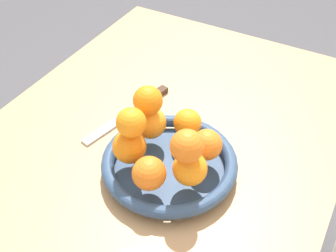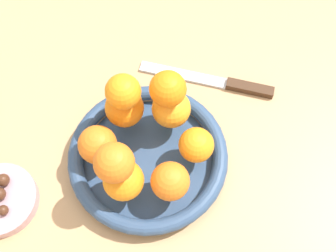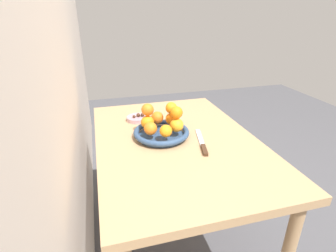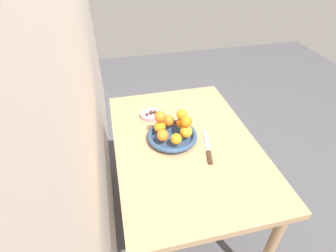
{
  "view_description": "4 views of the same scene",
  "coord_description": "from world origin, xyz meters",
  "px_view_note": "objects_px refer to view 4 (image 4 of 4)",
  "views": [
    {
      "loc": [
        0.54,
        0.34,
        1.38
      ],
      "look_at": [
        0.03,
        0.06,
        0.85
      ],
      "focal_mm": 45.0,
      "sensor_mm": 36.0,
      "label": 1
    },
    {
      "loc": [
        -0.0,
        0.34,
        1.43
      ],
      "look_at": [
        0.0,
        0.04,
        0.82
      ],
      "focal_mm": 45.0,
      "sensor_mm": 36.0,
      "label": 2
    },
    {
      "loc": [
        -1.08,
        0.34,
        1.32
      ],
      "look_at": [
        0.0,
        0.04,
        0.81
      ],
      "focal_mm": 28.0,
      "sensor_mm": 36.0,
      "label": 3
    },
    {
      "loc": [
        -1.02,
        0.34,
        1.68
      ],
      "look_at": [
        0.05,
        0.09,
        0.82
      ],
      "focal_mm": 28.0,
      "sensor_mm": 36.0,
      "label": 4
    }
  ],
  "objects_px": {
    "orange_0": "(176,139)",
    "orange_6": "(182,114)",
    "fruit_bowl": "(172,136)",
    "orange_1": "(186,131)",
    "candy_ball_2": "(147,114)",
    "orange_2": "(182,123)",
    "orange_7": "(187,121)",
    "orange_8": "(160,117)",
    "candy_ball_1": "(151,112)",
    "candy_dish": "(150,115)",
    "orange_5": "(163,135)",
    "orange_4": "(160,127)",
    "knife": "(208,149)",
    "orange_3": "(169,121)",
    "candy_ball_0": "(155,112)",
    "dining_table": "(185,154)",
    "candy_ball_3": "(151,112)"
  },
  "relations": [
    {
      "from": "dining_table",
      "to": "orange_4",
      "type": "xyz_separation_m",
      "value": [
        0.07,
        0.13,
        0.16
      ]
    },
    {
      "from": "orange_1",
      "to": "candy_ball_0",
      "type": "xyz_separation_m",
      "value": [
        0.27,
        0.11,
        -0.04
      ]
    },
    {
      "from": "orange_3",
      "to": "orange_7",
      "type": "bearing_deg",
      "value": -147.3
    },
    {
      "from": "orange_2",
      "to": "candy_ball_1",
      "type": "relative_size",
      "value": 3.11
    },
    {
      "from": "candy_dish",
      "to": "knife",
      "type": "bearing_deg",
      "value": -146.92
    },
    {
      "from": "orange_5",
      "to": "orange_6",
      "type": "height_order",
      "value": "orange_6"
    },
    {
      "from": "fruit_bowl",
      "to": "orange_0",
      "type": "height_order",
      "value": "orange_0"
    },
    {
      "from": "orange_7",
      "to": "candy_ball_0",
      "type": "relative_size",
      "value": 2.78
    },
    {
      "from": "orange_6",
      "to": "orange_4",
      "type": "bearing_deg",
      "value": 91.12
    },
    {
      "from": "orange_4",
      "to": "candy_ball_3",
      "type": "distance_m",
      "value": 0.22
    },
    {
      "from": "fruit_bowl",
      "to": "orange_4",
      "type": "relative_size",
      "value": 4.22
    },
    {
      "from": "candy_ball_1",
      "to": "fruit_bowl",
      "type": "bearing_deg",
      "value": -162.73
    },
    {
      "from": "fruit_bowl",
      "to": "orange_6",
      "type": "relative_size",
      "value": 4.8
    },
    {
      "from": "dining_table",
      "to": "orange_1",
      "type": "relative_size",
      "value": 16.71
    },
    {
      "from": "orange_1",
      "to": "orange_8",
      "type": "relative_size",
      "value": 1.1
    },
    {
      "from": "orange_7",
      "to": "orange_8",
      "type": "height_order",
      "value": "same"
    },
    {
      "from": "candy_dish",
      "to": "orange_4",
      "type": "bearing_deg",
      "value": -175.51
    },
    {
      "from": "dining_table",
      "to": "fruit_bowl",
      "type": "height_order",
      "value": "fruit_bowl"
    },
    {
      "from": "candy_ball_0",
      "to": "orange_8",
      "type": "bearing_deg",
      "value": 177.96
    },
    {
      "from": "orange_2",
      "to": "orange_7",
      "type": "bearing_deg",
      "value": -176.65
    },
    {
      "from": "orange_6",
      "to": "knife",
      "type": "relative_size",
      "value": 0.22
    },
    {
      "from": "fruit_bowl",
      "to": "orange_0",
      "type": "bearing_deg",
      "value": -178.9
    },
    {
      "from": "fruit_bowl",
      "to": "knife",
      "type": "xyz_separation_m",
      "value": [
        -0.13,
        -0.16,
        -0.02
      ]
    },
    {
      "from": "candy_dish",
      "to": "orange_5",
      "type": "xyz_separation_m",
      "value": [
        -0.28,
        -0.02,
        0.06
      ]
    },
    {
      "from": "orange_3",
      "to": "candy_ball_2",
      "type": "distance_m",
      "value": 0.18
    },
    {
      "from": "fruit_bowl",
      "to": "knife",
      "type": "distance_m",
      "value": 0.21
    },
    {
      "from": "candy_ball_2",
      "to": "fruit_bowl",
      "type": "bearing_deg",
      "value": -156.26
    },
    {
      "from": "candy_dish",
      "to": "orange_6",
      "type": "distance_m",
      "value": 0.28
    },
    {
      "from": "orange_5",
      "to": "candy_ball_0",
      "type": "bearing_deg",
      "value": -2.29
    },
    {
      "from": "orange_4",
      "to": "candy_ball_0",
      "type": "relative_size",
      "value": 3.06
    },
    {
      "from": "orange_0",
      "to": "orange_6",
      "type": "height_order",
      "value": "orange_6"
    },
    {
      "from": "orange_0",
      "to": "orange_6",
      "type": "relative_size",
      "value": 1.02
    },
    {
      "from": "orange_5",
      "to": "knife",
      "type": "distance_m",
      "value": 0.25
    },
    {
      "from": "orange_6",
      "to": "knife",
      "type": "height_order",
      "value": "orange_6"
    },
    {
      "from": "dining_table",
      "to": "fruit_bowl",
      "type": "relative_size",
      "value": 4.04
    },
    {
      "from": "knife",
      "to": "orange_3",
      "type": "bearing_deg",
      "value": 38.61
    },
    {
      "from": "candy_ball_1",
      "to": "knife",
      "type": "bearing_deg",
      "value": -146.96
    },
    {
      "from": "orange_8",
      "to": "candy_ball_3",
      "type": "bearing_deg",
      "value": 4.28
    },
    {
      "from": "orange_0",
      "to": "orange_4",
      "type": "height_order",
      "value": "orange_4"
    },
    {
      "from": "orange_6",
      "to": "orange_8",
      "type": "bearing_deg",
      "value": 87.42
    },
    {
      "from": "orange_4",
      "to": "dining_table",
      "type": "bearing_deg",
      "value": -119.61
    },
    {
      "from": "orange_1",
      "to": "candy_ball_2",
      "type": "height_order",
      "value": "orange_1"
    },
    {
      "from": "orange_8",
      "to": "dining_table",
      "type": "bearing_deg",
      "value": -123.01
    },
    {
      "from": "candy_ball_0",
      "to": "orange_2",
      "type": "bearing_deg",
      "value": -149.36
    },
    {
      "from": "orange_0",
      "to": "candy_ball_2",
      "type": "xyz_separation_m",
      "value": [
        0.31,
        0.1,
        -0.04
      ]
    },
    {
      "from": "candy_ball_0",
      "to": "candy_ball_1",
      "type": "relative_size",
      "value": 1.0
    },
    {
      "from": "orange_5",
      "to": "knife",
      "type": "relative_size",
      "value": 0.24
    },
    {
      "from": "orange_2",
      "to": "candy_ball_1",
      "type": "distance_m",
      "value": 0.24
    },
    {
      "from": "orange_2",
      "to": "orange_6",
      "type": "bearing_deg",
      "value": 123.07
    },
    {
      "from": "fruit_bowl",
      "to": "orange_7",
      "type": "bearing_deg",
      "value": -114.96
    }
  ]
}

